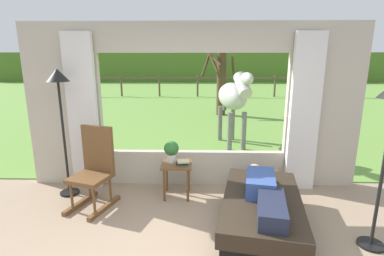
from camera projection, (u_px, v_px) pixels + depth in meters
back_wall_with_window at (193, 109)px, 4.59m from camera, size 5.20×0.12×2.55m
curtain_panel_left at (83, 113)px, 4.51m from camera, size 0.44×0.10×2.40m
curtain_panel_right at (304, 114)px, 4.42m from camera, size 0.44×0.10×2.40m
outdoor_pasture_lawn at (198, 96)px, 15.47m from camera, size 36.00×21.68×0.02m
distant_hill_ridge at (198, 67)px, 24.75m from camera, size 36.00×2.00×2.40m
recliner_sofa at (261, 212)px, 3.53m from camera, size 1.20×1.84×0.42m
reclining_person at (264, 191)px, 3.41m from camera, size 0.44×1.43×0.22m
rocking_chair at (94, 168)px, 4.05m from camera, size 0.65×0.79×1.12m
side_table at (177, 169)px, 4.32m from camera, size 0.44×0.44×0.52m
potted_plant at (171, 150)px, 4.32m from camera, size 0.22×0.22×0.32m
book_stack at (183, 163)px, 4.23m from camera, size 0.20×0.16×0.07m
floor_lamp_left at (59, 95)px, 4.14m from camera, size 0.32×0.32×1.88m
horse at (233, 97)px, 6.60m from camera, size 0.78×1.82×1.73m
pasture_tree at (221, 79)px, 10.23m from camera, size 1.25×1.27×2.61m
pasture_fence_line at (198, 83)px, 15.22m from camera, size 16.10×0.10×1.10m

